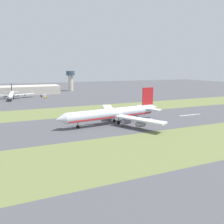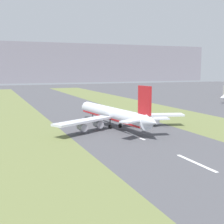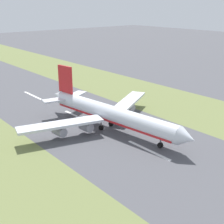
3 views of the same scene
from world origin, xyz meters
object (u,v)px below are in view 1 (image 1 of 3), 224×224
Objects in this scene: airplane_main_jet at (115,113)px; service_truck at (44,96)px; airplane_parked_apron at (11,95)px; terminal_building at (12,90)px; apron_car at (45,97)px; control_tower at (71,79)px.

airplane_main_jet is 144.55m from service_truck.
airplane_main_jet is at bearing -156.54° from airplane_parked_apron.
terminal_building reaches higher than service_truck.
airplane_main_jet reaches higher than apron_car.
terminal_building is 61.68m from apron_car.
airplane_parked_apron is (-57.90, 76.30, -12.95)m from control_tower.
control_tower reaches higher than service_truck.
control_tower is (14.33, -76.35, 12.42)m from terminal_building.
airplane_parked_apron is 33.40m from service_truck.
control_tower is 96.66m from airplane_parked_apron.
airplane_main_jet is at bearing -168.50° from apron_car.
service_truck is 10.73m from apron_car.
airplane_parked_apron is 7.88× the size of service_truck.
service_truck is at bearing 10.86° from airplane_main_jet.
apron_car is (-10.70, -0.52, -0.66)m from service_truck.
airplane_main_jet is at bearing -169.14° from service_truck.
service_truck is at bearing 141.95° from control_tower.
airplane_main_jet is at bearing -161.70° from terminal_building.
airplane_parked_apron is at bearing 76.79° from apron_car.
airplane_main_jet is 14.60× the size of apron_car.
terminal_building is (182.68, 60.43, -0.97)m from airplane_main_jet.
airplane_main_jet reaches higher than airplane_parked_apron.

